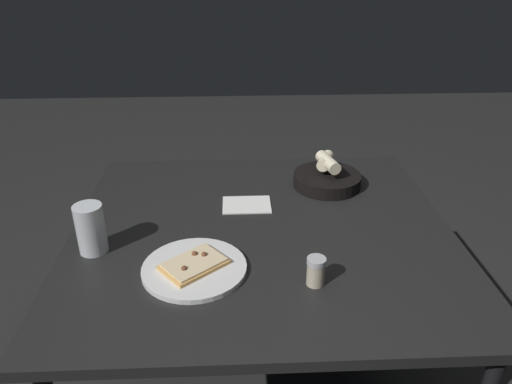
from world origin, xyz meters
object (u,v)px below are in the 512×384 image
pizza_plate (194,267)px  beer_glass (91,232)px  dining_table (262,243)px  pepper_shaker (316,273)px  bread_basket (327,178)px

pizza_plate → beer_glass: (-0.29, 0.11, 0.05)m
dining_table → pizza_plate: bearing=-132.9°
pizza_plate → pepper_shaker: 0.32m
dining_table → pizza_plate: 0.29m
pizza_plate → dining_table: bearing=47.1°
bread_basket → pepper_shaker: bread_basket is taller
bread_basket → beer_glass: size_ratio=1.67×
beer_glass → pepper_shaker: 0.63m
dining_table → pizza_plate: (-0.19, -0.21, 0.06)m
pizza_plate → bread_basket: 0.66m
bread_basket → beer_glass: beer_glass is taller
dining_table → pepper_shaker: pepper_shaker is taller
pizza_plate → beer_glass: beer_glass is taller
bread_basket → pepper_shaker: size_ratio=3.10×
dining_table → pepper_shaker: (0.12, -0.28, 0.09)m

